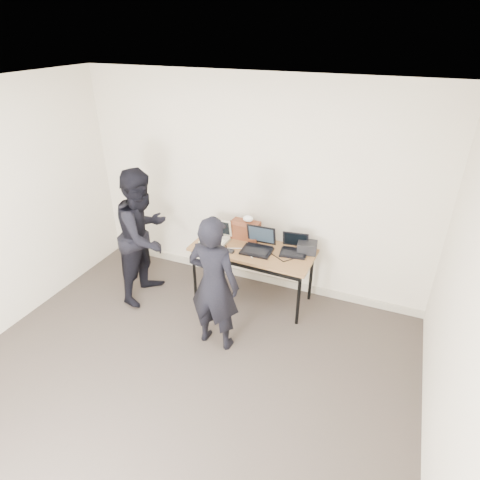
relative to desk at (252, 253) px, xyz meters
The scene contains 13 objects.
room 1.97m from the desk, 95.22° to the right, with size 4.60×4.60×2.80m.
desk is the anchor object (origin of this frame).
laptop_beige 0.51m from the desk, behind, with size 0.33×0.32×0.26m.
laptop_center 0.14m from the desk, 20.07° to the left, with size 0.37×0.36×0.28m.
laptop_right 0.52m from the desk, 15.47° to the left, with size 0.35×0.34×0.23m.
leather_satchel 0.34m from the desk, 128.26° to the left, with size 0.37×0.19×0.25m.
tissue 0.44m from the desk, 122.82° to the left, with size 0.13×0.10×0.08m, color white.
equipment_box 0.67m from the desk, 16.93° to the left, with size 0.23×0.19×0.13m, color black.
power_brick 0.29m from the desk, 142.56° to the right, with size 0.09×0.05×0.03m, color black.
cables 0.08m from the desk, 64.43° to the right, with size 1.15×0.37×0.01m.
person_typist 0.93m from the desk, 94.72° to the right, with size 0.56×0.37×1.55m, color black.
person_observer 1.35m from the desk, 162.40° to the right, with size 0.83×0.65×1.71m, color black.
baseboard 0.75m from the desk, 112.67° to the left, with size 4.50×0.03×0.10m, color #B4AA95.
Camera 1 is at (1.65, -2.14, 3.16)m, focal length 30.00 mm.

